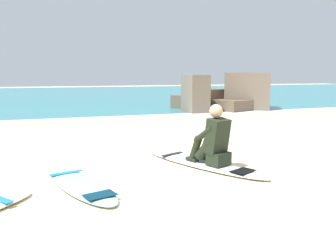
% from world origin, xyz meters
% --- Properties ---
extents(ground_plane, '(80.00, 80.00, 0.00)m').
position_xyz_m(ground_plane, '(0.00, 0.00, 0.00)').
color(ground_plane, beige).
extents(sea, '(80.00, 28.00, 0.10)m').
position_xyz_m(sea, '(0.00, 20.04, 0.05)').
color(sea, teal).
rests_on(sea, ground).
extents(breaking_foam, '(80.00, 0.90, 0.11)m').
position_xyz_m(breaking_foam, '(0.00, 6.34, 0.06)').
color(breaking_foam, white).
rests_on(breaking_foam, ground).
extents(surfboard_main, '(1.48, 2.50, 0.08)m').
position_xyz_m(surfboard_main, '(0.33, 0.46, 0.04)').
color(surfboard_main, silver).
rests_on(surfboard_main, ground).
extents(surfer_seated, '(0.56, 0.77, 0.95)m').
position_xyz_m(surfer_seated, '(0.42, 0.26, 0.44)').
color(surfer_seated, black).
rests_on(surfer_seated, surfboard_main).
extents(surfboard_spare_near, '(1.03, 1.98, 0.08)m').
position_xyz_m(surfboard_spare_near, '(-1.65, -0.02, 0.04)').
color(surfboard_spare_near, '#9ED1E5').
rests_on(surfboard_spare_near, ground).
extents(rock_outcrop_distant, '(3.99, 2.95, 1.54)m').
position_xyz_m(rock_outcrop_distant, '(4.75, 7.64, 0.62)').
color(rock_outcrop_distant, brown).
rests_on(rock_outcrop_distant, ground).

